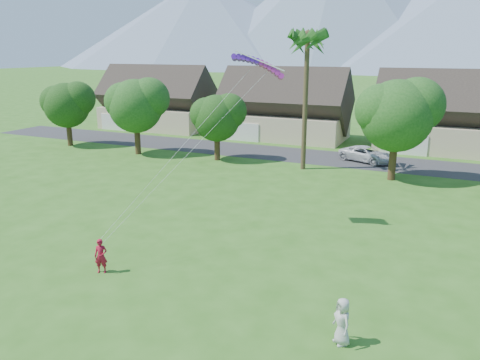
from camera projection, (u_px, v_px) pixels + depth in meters
The scene contains 10 objects.
ground at pixel (132, 338), 17.93m from camera, with size 500.00×500.00×0.00m, color #2D6019.
street at pixel (338, 159), 47.72m from camera, with size 90.00×7.00×0.01m, color #2D2D30.
kite_flyer at pixel (101, 256), 23.06m from camera, with size 0.64×0.42×1.75m, color maroon.
watcher at pixel (342, 322), 17.39m from camera, with size 0.91×0.59×1.86m, color #B0B1AC.
parked_car at pixel (366, 154), 46.39m from camera, with size 2.48×5.38×1.49m, color silver.
mountain_ridge at pixel (467, 13), 233.81m from camera, with size 540.00×240.00×70.00m.
houses_row at pixel (362, 115), 54.48m from camera, with size 72.75×8.19×8.86m.
tree_row at pixel (312, 118), 41.54m from camera, with size 62.27×6.67×8.45m.
fan_palm at pixel (308, 37), 40.55m from camera, with size 3.00×3.00×13.80m.
parafoil_kite at pixel (259, 63), 27.01m from camera, with size 3.41×1.46×0.50m.
Camera 1 is at (10.30, -12.50, 10.65)m, focal length 35.00 mm.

